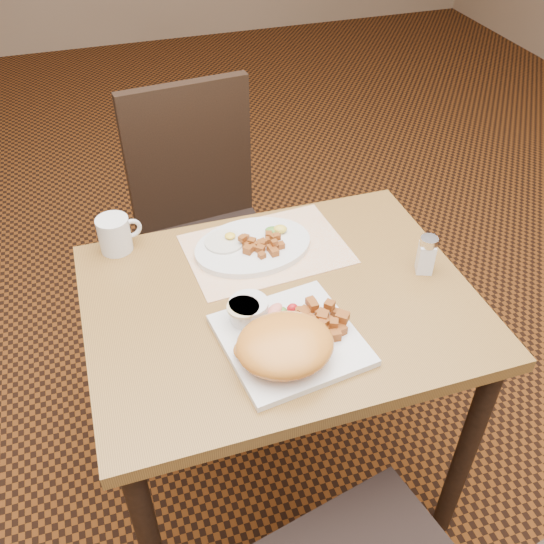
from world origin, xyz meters
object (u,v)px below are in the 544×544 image
Objects in this scene: plate_oval at (253,246)px; salt_shaker at (426,254)px; plate_square at (290,340)px; chair_far at (204,220)px; table at (280,331)px; coffee_mug at (115,234)px.

plate_oval is 3.05× the size of salt_shaker.
plate_oval is at bearing 150.88° from salt_shaker.
plate_square is 0.41m from salt_shaker.
chair_far reaches higher than plate_square.
table is 0.93× the size of chair_far.
chair_far is 9.70× the size of salt_shaker.
chair_far reaches higher than table.
chair_far reaches higher than coffee_mug.
chair_far is at bearing 121.39° from salt_shaker.
plate_square is 0.92× the size of plate_oval.
plate_oval is at bearing -18.63° from coffee_mug.
chair_far is at bearing 94.48° from plate_oval.
coffee_mug is at bearing 44.52° from chair_far.
salt_shaker is (0.39, 0.13, 0.04)m from plate_square.
plate_oval is (-0.01, 0.20, 0.12)m from table.
coffee_mug is at bearing 137.82° from table.
table is 7.95× the size of coffee_mug.
table is 2.96× the size of plate_oval.
coffee_mug is (-0.31, 0.45, 0.04)m from plate_square.
table is 0.40m from salt_shaker.
salt_shaker is (0.38, -0.21, 0.04)m from plate_oval.
chair_far is 3.19× the size of plate_oval.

